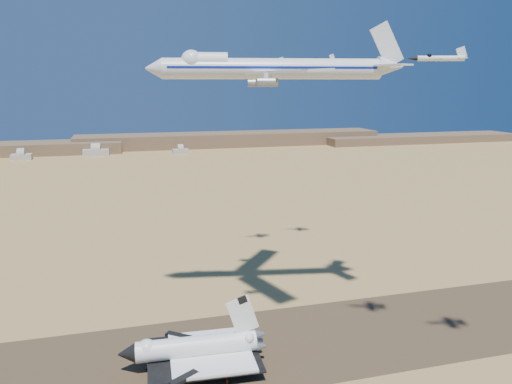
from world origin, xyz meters
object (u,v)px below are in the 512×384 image
object	(u,v)px
chase_jet_d	(321,60)
carrier_747	(265,69)
crew_a	(227,377)
shuttle	(195,349)
chase_jet_a	(439,58)
crew_b	(232,367)
chase_jet_c	(270,63)
crew_c	(227,382)

from	to	relation	value
chase_jet_d	carrier_747	bearing A→B (deg)	-110.12
carrier_747	crew_a	size ratio (longest dim) A/B	46.62
shuttle	crew_a	world-z (taller)	shuttle
carrier_747	chase_jet_a	distance (m)	57.01
crew_b	chase_jet_a	size ratio (longest dim) A/B	0.12
crew_a	chase_jet_a	world-z (taller)	chase_jet_a
shuttle	chase_jet_d	xyz separation A→B (m)	(73.15, 84.85, 88.02)
crew_a	chase_jet_c	size ratio (longest dim) A/B	0.13
chase_jet_a	chase_jet_d	distance (m)	103.92
crew_c	chase_jet_c	size ratio (longest dim) A/B	0.12
shuttle	crew_c	distance (m)	14.50
chase_jet_a	chase_jet_c	world-z (taller)	chase_jet_c
crew_a	chase_jet_d	xyz separation A→B (m)	(65.61, 94.13, 92.77)
crew_b	crew_c	bearing A→B (deg)	143.18
carrier_747	chase_jet_d	size ratio (longest dim) A/B	6.27
chase_jet_c	chase_jet_d	world-z (taller)	chase_jet_d
shuttle	chase_jet_c	world-z (taller)	chase_jet_c
carrier_747	crew_a	distance (m)	96.72
shuttle	chase_jet_d	bearing A→B (deg)	52.52
shuttle	crew_b	distance (m)	11.98
shuttle	chase_jet_c	distance (m)	126.06
crew_c	chase_jet_d	xyz separation A→B (m)	(66.13, 96.57, 92.87)
crew_c	chase_jet_a	world-z (taller)	chase_jet_a
crew_a	crew_c	distance (m)	2.50
crew_c	chase_jet_c	bearing A→B (deg)	-97.24
shuttle	crew_b	size ratio (longest dim) A/B	24.66
crew_a	carrier_747	bearing A→B (deg)	-8.76
chase_jet_a	carrier_747	bearing A→B (deg)	145.04
shuttle	chase_jet_a	world-z (taller)	chase_jet_a
crew_c	crew_a	bearing A→B (deg)	-85.45
crew_b	chase_jet_c	distance (m)	129.30
crew_c	chase_jet_c	distance (m)	134.64
crew_b	crew_a	bearing A→B (deg)	138.00
chase_jet_c	crew_c	bearing A→B (deg)	-112.72
crew_c	chase_jet_d	size ratio (longest dim) A/B	0.12
shuttle	chase_jet_c	xyz separation A→B (m)	(47.16, 79.07, 86.11)
chase_jet_a	shuttle	bearing A→B (deg)	-177.52
carrier_747	crew_c	size ratio (longest dim) A/B	52.16
chase_jet_c	shuttle	bearing A→B (deg)	-119.69
carrier_747	crew_a	xyz separation A→B (m)	(-21.87, -36.77, -86.75)
crew_a	crew_c	bearing A→B (deg)	-170.08
crew_b	chase_jet_a	world-z (taller)	chase_jet_a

